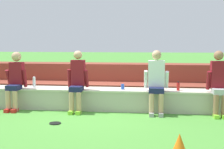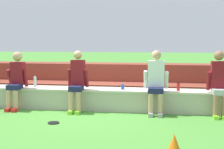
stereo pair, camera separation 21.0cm
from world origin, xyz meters
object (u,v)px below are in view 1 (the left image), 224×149
sports_cone (179,143)px  person_center (77,80)px  plastic_cup_right_end (123,87)px  frisbee (55,123)px  water_bottle_mid_right (178,86)px  water_bottle_mid_left (34,82)px  person_right_of_center (156,80)px  person_far_right (219,82)px  person_left_of_center (15,79)px

sports_cone → person_center: bearing=131.3°
plastic_cup_right_end → frisbee: size_ratio=0.55×
water_bottle_mid_right → water_bottle_mid_left: bearing=179.2°
person_center → water_bottle_mid_left: (-1.15, 0.29, -0.11)m
person_right_of_center → plastic_cup_right_end: 0.84m
person_center → person_far_right: person_far_right is taller
plastic_cup_right_end → frisbee: 1.92m
plastic_cup_right_end → sports_cone: (1.06, -2.65, -0.42)m
water_bottle_mid_left → sports_cone: (3.25, -2.68, -0.49)m
plastic_cup_right_end → frisbee: plastic_cup_right_end is taller
frisbee → sports_cone: bearing=-29.3°
person_left_of_center → water_bottle_mid_left: person_left_of_center is taller
water_bottle_mid_right → frisbee: bearing=-151.9°
person_left_of_center → person_right_of_center: (3.32, -0.00, 0.02)m
sports_cone → person_left_of_center: bearing=146.3°
person_center → frisbee: person_center is taller
person_far_right → person_right_of_center: bearing=178.9°
person_center → person_far_right: (3.16, -0.01, 0.01)m
sports_cone → water_bottle_mid_right: bearing=85.2°
frisbee → person_right_of_center: bearing=29.1°
person_far_right → frisbee: 3.61m
person_far_right → person_center: bearing=179.8°
person_right_of_center → person_left_of_center: bearing=180.0°
person_right_of_center → water_bottle_mid_right: person_right_of_center is taller
plastic_cup_right_end → frisbee: (-1.23, -1.36, -0.55)m
person_left_of_center → person_right_of_center: size_ratio=0.97×
person_center → plastic_cup_right_end: bearing=14.1°
plastic_cup_right_end → sports_cone: plastic_cup_right_end is taller
sports_cone → water_bottle_mid_left: bearing=140.4°
person_right_of_center → person_far_right: size_ratio=1.00×
water_bottle_mid_left → sports_cone: water_bottle_mid_left is taller
person_left_of_center → sports_cone: bearing=-33.7°
person_left_of_center → frisbee: 1.87m
frisbee → sports_cone: (2.29, -1.29, 0.13)m
person_left_of_center → person_far_right: 4.67m
person_center → frisbee: (-0.20, -1.10, -0.73)m
frisbee → water_bottle_mid_right: bearing=28.1°
water_bottle_mid_right → person_left_of_center: bearing=-176.6°
person_left_of_center → frisbee: person_left_of_center is taller
water_bottle_mid_left → frisbee: 1.80m
water_bottle_mid_left → plastic_cup_right_end: water_bottle_mid_left is taller
person_far_right → plastic_cup_right_end: person_far_right is taller
person_far_right → sports_cone: size_ratio=5.03×
person_left_of_center → water_bottle_mid_right: (3.83, 0.23, -0.14)m
frisbee → person_far_right: bearing=18.0°
sports_cone → person_right_of_center: bearing=96.8°
frisbee → sports_cone: 2.63m
person_center → person_right_of_center: (1.81, 0.02, 0.02)m
person_left_of_center → plastic_cup_right_end: size_ratio=10.96×
person_right_of_center → sports_cone: person_right_of_center is taller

